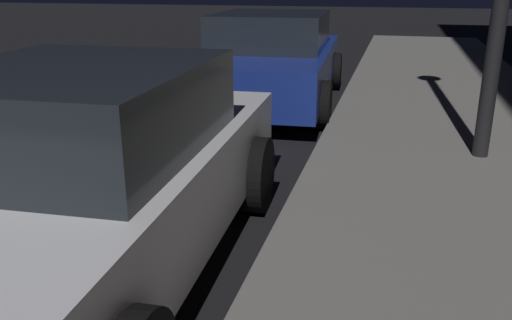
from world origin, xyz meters
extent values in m
cube|color=silver|center=(2.85, 2.24, 0.57)|extent=(2.00, 4.25, 0.64)
cube|color=#1E2328|center=(2.85, 2.29, 1.15)|extent=(1.68, 2.02, 0.56)
cylinder|color=black|center=(1.88, 3.49, 0.33)|extent=(0.25, 0.67, 0.66)
cylinder|color=black|center=(3.71, 3.57, 0.33)|extent=(0.25, 0.67, 0.66)
cube|color=navy|center=(2.85, 7.77, 0.57)|extent=(2.16, 4.64, 0.64)
cube|color=#1E2328|center=(2.84, 7.86, 1.15)|extent=(1.79, 2.30, 0.56)
cylinder|color=black|center=(1.81, 9.11, 0.33)|extent=(0.26, 0.67, 0.66)
cylinder|color=black|center=(3.72, 9.23, 0.33)|extent=(0.26, 0.67, 0.66)
cylinder|color=black|center=(1.98, 6.30, 0.33)|extent=(0.26, 0.67, 0.66)
cylinder|color=black|center=(3.89, 6.42, 0.33)|extent=(0.26, 0.67, 0.66)
camera|label=1|loc=(4.81, -0.64, 1.94)|focal=37.68mm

